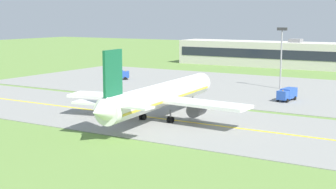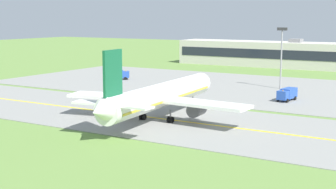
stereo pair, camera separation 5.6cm
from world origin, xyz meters
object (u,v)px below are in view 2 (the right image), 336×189
(service_truck_baggage, at_px, (118,74))
(service_truck_fuel, at_px, (287,94))
(airplane_lead, at_px, (161,96))
(apron_light_mast, at_px, (282,50))

(service_truck_baggage, xyz_separation_m, service_truck_fuel, (50.75, -9.80, 0.00))
(airplane_lead, distance_m, service_truck_fuel, 31.94)
(airplane_lead, bearing_deg, service_truck_baggage, 134.44)
(service_truck_baggage, distance_m, apron_light_mast, 45.08)
(service_truck_baggage, height_order, service_truck_fuel, same)
(airplane_lead, height_order, service_truck_fuel, airplane_lead)
(service_truck_baggage, relative_size, service_truck_fuel, 1.01)
(airplane_lead, distance_m, apron_light_mast, 45.92)
(airplane_lead, height_order, service_truck_baggage, airplane_lead)
(service_truck_fuel, relative_size, apron_light_mast, 0.42)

